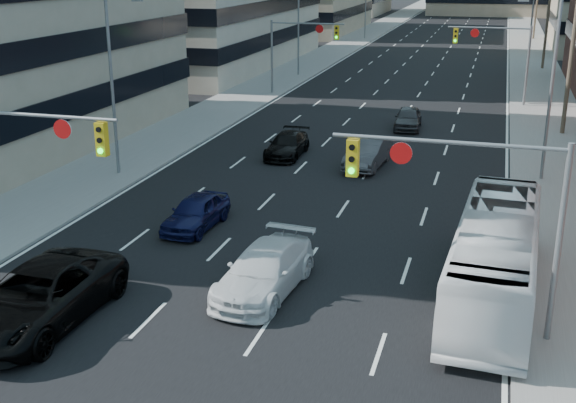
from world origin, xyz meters
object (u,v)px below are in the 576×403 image
(white_van, at_px, (264,270))
(sedan_blue, at_px, (196,212))
(black_pickup, at_px, (39,297))
(transit_bus, at_px, (495,257))

(white_van, distance_m, sedan_blue, 6.77)
(black_pickup, xyz_separation_m, transit_bus, (13.28, 5.67, 0.57))
(black_pickup, bearing_deg, white_van, 35.46)
(white_van, relative_size, sedan_blue, 1.29)
(transit_bus, bearing_deg, black_pickup, -153.91)
(black_pickup, xyz_separation_m, sedan_blue, (1.31, 9.03, -0.20))
(white_van, height_order, sedan_blue, white_van)
(white_van, bearing_deg, transit_bus, 17.26)
(transit_bus, bearing_deg, sedan_blue, 167.27)
(white_van, relative_size, transit_bus, 0.50)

